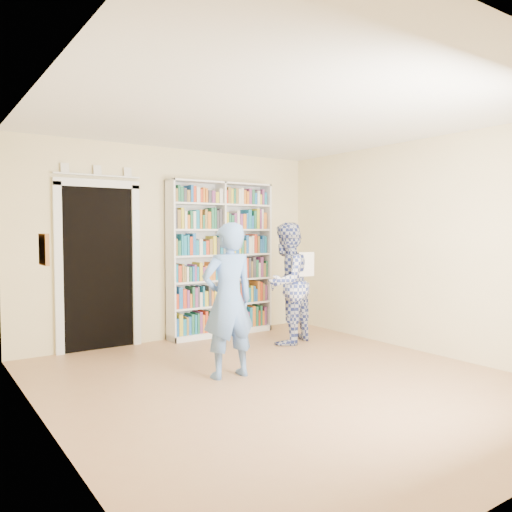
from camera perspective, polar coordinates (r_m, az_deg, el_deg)
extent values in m
plane|color=#A97751|center=(5.26, 3.11, -14.17)|extent=(5.00, 5.00, 0.00)
plane|color=white|center=(5.16, 3.20, 15.84)|extent=(5.00, 5.00, 0.00)
plane|color=beige|center=(7.17, -9.21, 1.34)|extent=(4.50, 0.00, 4.50)
plane|color=beige|center=(4.06, -22.77, -0.10)|extent=(0.00, 5.00, 5.00)
plane|color=beige|center=(6.66, 18.63, 1.09)|extent=(0.00, 5.00, 5.00)
cube|color=white|center=(7.35, -4.07, -0.35)|extent=(1.64, 0.31, 2.25)
cube|color=white|center=(7.35, -4.07, -0.35)|extent=(0.03, 0.31, 2.25)
cube|color=black|center=(6.77, -17.56, -1.40)|extent=(0.90, 0.03, 2.10)
cube|color=white|center=(6.63, -21.65, -1.57)|extent=(0.10, 0.06, 2.20)
cube|color=white|center=(6.92, -13.56, -1.25)|extent=(0.10, 0.06, 2.20)
cube|color=white|center=(6.77, -17.67, 7.92)|extent=(1.10, 0.06, 0.10)
cube|color=white|center=(6.77, -17.66, 8.77)|extent=(1.10, 0.08, 0.02)
cube|color=brown|center=(4.26, -23.08, 0.70)|extent=(0.03, 0.25, 0.25)
imported|color=#5780C2|center=(5.26, -3.20, -5.08)|extent=(0.62, 0.42, 1.63)
imported|color=navy|center=(6.82, 3.50, -3.13)|extent=(0.98, 0.89, 1.65)
cube|color=white|center=(6.70, 5.80, -0.95)|extent=(0.23, 0.05, 0.32)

